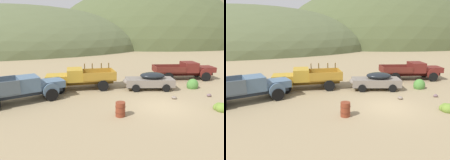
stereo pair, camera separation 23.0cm
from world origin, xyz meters
The scene contains 13 objects.
ground_plane centered at (0.00, 0.00, 0.00)m, with size 300.00×300.00×0.00m, color #998460.
hill_far_left centered at (-15.07, 59.64, 0.00)m, with size 84.02×63.44×25.66m, color #56603D.
hill_far_right centered at (35.75, 68.69, 0.00)m, with size 83.55×74.46×45.57m, color #4C5633.
hill_distant centered at (68.83, 64.97, 0.00)m, with size 111.56×70.21×49.12m, color brown.
truck_chalk_blue centered at (-9.18, 4.30, 1.02)m, with size 6.65×3.58×1.91m.
truck_mustard centered at (-5.11, 6.38, 1.02)m, with size 6.33×2.94×2.16m.
car_primer_gray centered at (1.05, 4.34, 0.81)m, with size 4.80×2.87×1.57m.
truck_oxblood centered at (7.13, 6.59, 1.00)m, with size 6.81×3.64×1.89m.
oil_drum_foreground centered at (-3.43, -0.55, 0.46)m, with size 0.65×0.65×0.92m.
bush_near_barrel centered at (5.16, 3.37, 0.28)m, with size 1.10×1.01×1.15m.
bush_front_left centered at (3.31, -1.70, 0.18)m, with size 0.88×1.01×0.71m.
rock_small centered at (4.78, 0.86, 0.11)m, with size 0.40×0.30×0.24m, color #6F565C.
rock_flat centered at (1.74, 1.26, 0.10)m, with size 0.38×0.42×0.23m, color gray.
Camera 2 is at (-7.33, -11.62, 5.19)m, focal length 32.36 mm.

